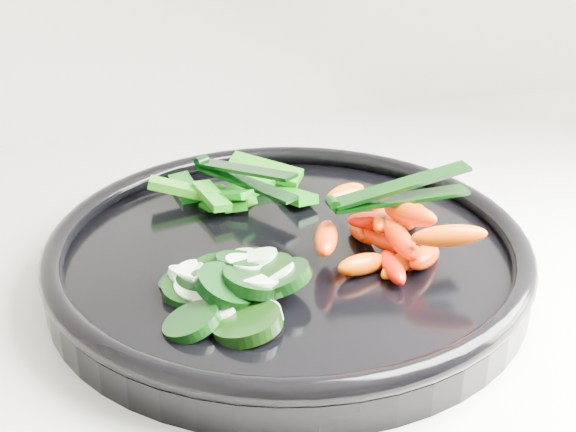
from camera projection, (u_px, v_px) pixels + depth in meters
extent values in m
cylinder|color=black|center=(288.00, 264.00, 0.63)|extent=(0.47, 0.47, 0.02)
torus|color=black|center=(288.00, 244.00, 0.62)|extent=(0.47, 0.47, 0.02)
cylinder|color=black|center=(192.00, 322.00, 0.53)|extent=(0.04, 0.05, 0.02)
cylinder|color=#D1F4C3|center=(215.00, 307.00, 0.54)|extent=(0.05, 0.05, 0.02)
cylinder|color=black|center=(198.00, 282.00, 0.57)|extent=(0.05, 0.05, 0.02)
cylinder|color=#CDEDBE|center=(190.00, 278.00, 0.58)|extent=(0.05, 0.05, 0.02)
cylinder|color=black|center=(219.00, 280.00, 0.57)|extent=(0.06, 0.06, 0.03)
cylinder|color=beige|center=(198.00, 282.00, 0.57)|extent=(0.04, 0.04, 0.02)
cylinder|color=black|center=(247.00, 324.00, 0.53)|extent=(0.05, 0.05, 0.02)
cylinder|color=#D5F1C0|center=(258.00, 318.00, 0.53)|extent=(0.04, 0.04, 0.02)
cylinder|color=black|center=(243.00, 265.00, 0.59)|extent=(0.05, 0.05, 0.02)
cylinder|color=#D1F3C2|center=(239.00, 262.00, 0.60)|extent=(0.03, 0.03, 0.02)
cylinder|color=black|center=(189.00, 289.00, 0.56)|extent=(0.04, 0.04, 0.01)
cylinder|color=beige|center=(197.00, 289.00, 0.56)|extent=(0.03, 0.03, 0.01)
cylinder|color=black|center=(183.00, 278.00, 0.58)|extent=(0.05, 0.05, 0.02)
cylinder|color=#CDEABB|center=(186.00, 280.00, 0.57)|extent=(0.04, 0.04, 0.02)
cylinder|color=black|center=(282.00, 278.00, 0.56)|extent=(0.06, 0.06, 0.03)
cylinder|color=#DAEFBF|center=(276.00, 274.00, 0.56)|extent=(0.04, 0.04, 0.02)
cylinder|color=black|center=(240.00, 262.00, 0.58)|extent=(0.05, 0.05, 0.02)
cylinder|color=beige|center=(244.00, 265.00, 0.57)|extent=(0.04, 0.04, 0.01)
cylinder|color=black|center=(227.00, 287.00, 0.55)|extent=(0.06, 0.06, 0.03)
cylinder|color=beige|center=(223.00, 283.00, 0.55)|extent=(0.04, 0.04, 0.02)
cylinder|color=black|center=(269.00, 271.00, 0.57)|extent=(0.04, 0.04, 0.02)
cylinder|color=beige|center=(259.00, 259.00, 0.58)|extent=(0.04, 0.04, 0.02)
cylinder|color=black|center=(253.00, 281.00, 0.55)|extent=(0.06, 0.06, 0.02)
cylinder|color=beige|center=(260.00, 282.00, 0.55)|extent=(0.04, 0.04, 0.01)
ellipsoid|color=#FF6800|center=(401.00, 262.00, 0.59)|extent=(0.05, 0.03, 0.02)
ellipsoid|color=#F01100|center=(393.00, 267.00, 0.58)|extent=(0.02, 0.05, 0.02)
ellipsoid|color=red|center=(365.00, 233.00, 0.63)|extent=(0.02, 0.05, 0.03)
ellipsoid|color=#EF1800|center=(424.00, 257.00, 0.60)|extent=(0.05, 0.05, 0.03)
ellipsoid|color=#E93F00|center=(362.00, 229.00, 0.64)|extent=(0.03, 0.04, 0.02)
ellipsoid|color=#E35500|center=(363.00, 264.00, 0.59)|extent=(0.05, 0.03, 0.02)
ellipsoid|color=#F31400|center=(395.00, 245.00, 0.61)|extent=(0.04, 0.04, 0.02)
ellipsoid|color=#DC5900|center=(408.00, 217.00, 0.66)|extent=(0.04, 0.05, 0.03)
ellipsoid|color=#E52F00|center=(380.00, 212.00, 0.66)|extent=(0.03, 0.05, 0.02)
ellipsoid|color=#EC4200|center=(326.00, 238.00, 0.59)|extent=(0.04, 0.06, 0.02)
ellipsoid|color=#FA4000|center=(418.00, 213.00, 0.63)|extent=(0.03, 0.05, 0.02)
ellipsoid|color=#EA4100|center=(381.00, 222.00, 0.62)|extent=(0.03, 0.04, 0.02)
ellipsoid|color=#F32400|center=(399.00, 239.00, 0.59)|extent=(0.02, 0.05, 0.02)
ellipsoid|color=red|center=(370.00, 220.00, 0.62)|extent=(0.04, 0.02, 0.02)
ellipsoid|color=#E35100|center=(410.00, 214.00, 0.60)|extent=(0.04, 0.05, 0.03)
ellipsoid|color=#E14E00|center=(346.00, 194.00, 0.63)|extent=(0.05, 0.04, 0.02)
ellipsoid|color=#F44100|center=(449.00, 236.00, 0.57)|extent=(0.06, 0.04, 0.02)
cube|color=#0B750B|center=(237.00, 198.00, 0.70)|extent=(0.03, 0.06, 0.02)
cube|color=#21740B|center=(236.00, 203.00, 0.69)|extent=(0.05, 0.04, 0.02)
cube|color=#0E6E0A|center=(291.00, 195.00, 0.70)|extent=(0.04, 0.06, 0.02)
cube|color=#1D6009|center=(238.00, 194.00, 0.70)|extent=(0.07, 0.05, 0.03)
cube|color=#0A6F0F|center=(185.00, 188.00, 0.72)|extent=(0.02, 0.05, 0.01)
cube|color=#1F750B|center=(214.00, 192.00, 0.71)|extent=(0.03, 0.07, 0.03)
cube|color=#0A700B|center=(228.00, 195.00, 0.68)|extent=(0.04, 0.05, 0.02)
cube|color=#196E0A|center=(178.00, 188.00, 0.69)|extent=(0.05, 0.03, 0.02)
cube|color=#0C6109|center=(211.00, 196.00, 0.68)|extent=(0.03, 0.06, 0.01)
cube|color=#22740B|center=(265.00, 170.00, 0.73)|extent=(0.07, 0.06, 0.02)
cylinder|color=black|center=(333.00, 203.00, 0.59)|extent=(0.01, 0.01, 0.01)
cube|color=black|center=(401.00, 199.00, 0.60)|extent=(0.11, 0.02, 0.00)
cube|color=black|center=(402.00, 185.00, 0.60)|extent=(0.11, 0.02, 0.02)
cylinder|color=black|center=(201.00, 160.00, 0.72)|extent=(0.01, 0.01, 0.01)
cube|color=black|center=(245.00, 182.00, 0.69)|extent=(0.07, 0.10, 0.00)
cube|color=black|center=(245.00, 170.00, 0.69)|extent=(0.07, 0.10, 0.02)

